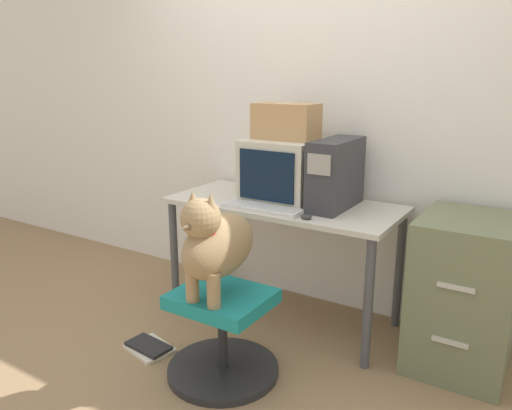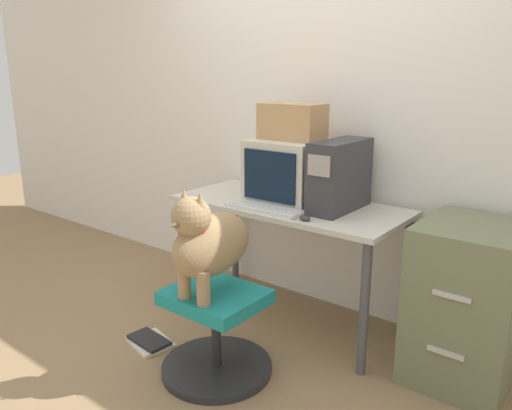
# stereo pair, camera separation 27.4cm
# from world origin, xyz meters

# --- Properties ---
(ground_plane) EXTENTS (12.00, 12.00, 0.00)m
(ground_plane) POSITION_xyz_m (0.00, 0.00, 0.00)
(ground_plane) COLOR #937551
(wall_back) EXTENTS (8.00, 0.05, 2.60)m
(wall_back) POSITION_xyz_m (0.00, 0.71, 1.30)
(wall_back) COLOR white
(wall_back) RESTS_ON ground_plane
(desk) EXTENTS (1.42, 0.64, 0.76)m
(desk) POSITION_xyz_m (0.00, 0.32, 0.67)
(desk) COLOR beige
(desk) RESTS_ON ground_plane
(crt_monitor) EXTENTS (0.44, 0.45, 0.38)m
(crt_monitor) POSITION_xyz_m (-0.02, 0.38, 0.95)
(crt_monitor) COLOR beige
(crt_monitor) RESTS_ON desk
(pc_tower) EXTENTS (0.18, 0.47, 0.40)m
(pc_tower) POSITION_xyz_m (0.31, 0.37, 0.96)
(pc_tower) COLOR #333338
(pc_tower) RESTS_ON desk
(keyboard) EXTENTS (0.48, 0.16, 0.03)m
(keyboard) POSITION_xyz_m (-0.01, 0.09, 0.78)
(keyboard) COLOR silver
(keyboard) RESTS_ON desk
(computer_mouse) EXTENTS (0.07, 0.04, 0.03)m
(computer_mouse) POSITION_xyz_m (0.28, 0.06, 0.78)
(computer_mouse) COLOR #333333
(computer_mouse) RESTS_ON desk
(office_chair) EXTENTS (0.58, 0.58, 0.46)m
(office_chair) POSITION_xyz_m (0.05, -0.40, 0.22)
(office_chair) COLOR #262628
(office_chair) RESTS_ON ground_plane
(dog) EXTENTS (0.23, 0.52, 0.55)m
(dog) POSITION_xyz_m (0.05, -0.44, 0.74)
(dog) COLOR #9E7F56
(dog) RESTS_ON office_chair
(filing_cabinet) EXTENTS (0.49, 0.58, 0.82)m
(filing_cabinet) POSITION_xyz_m (1.07, 0.36, 0.41)
(filing_cabinet) COLOR #6B7251
(filing_cabinet) RESTS_ON ground_plane
(cardboard_box) EXTENTS (0.38, 0.21, 0.22)m
(cardboard_box) POSITION_xyz_m (-0.02, 0.38, 1.25)
(cardboard_box) COLOR tan
(cardboard_box) RESTS_ON crt_monitor
(book_stack_floor) EXTENTS (0.30, 0.26, 0.04)m
(book_stack_floor) POSITION_xyz_m (-0.43, -0.45, 0.02)
(book_stack_floor) COLOR silver
(book_stack_floor) RESTS_ON ground_plane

